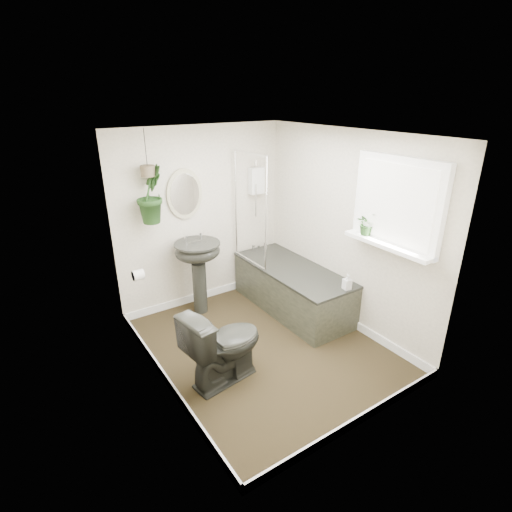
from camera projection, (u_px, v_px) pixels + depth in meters
floor at (263, 347)px, 4.50m from camera, size 2.30×2.80×0.02m
ceiling at (265, 133)px, 3.61m from camera, size 2.30×2.80×0.02m
wall_back at (202, 218)px, 5.14m from camera, size 2.30×0.02×2.30m
wall_front at (372, 310)px, 2.97m from camera, size 2.30×0.02×2.30m
wall_left at (154, 279)px, 3.46m from camera, size 0.02×2.80×2.30m
wall_right at (346, 231)px, 4.65m from camera, size 0.02×2.80×2.30m
skirting at (263, 343)px, 4.47m from camera, size 2.30×2.80×0.10m
bathtub at (292, 288)px, 5.17m from camera, size 0.72×1.72×0.58m
bath_screen at (250, 210)px, 5.00m from camera, size 0.04×0.72×1.40m
shower_box at (256, 181)px, 5.34m from camera, size 0.20×0.10×0.35m
oval_mirror at (185, 194)px, 4.85m from camera, size 0.46×0.03×0.62m
wall_sconce at (154, 207)px, 4.68m from camera, size 0.04×0.04×0.22m
toilet_roll_holder at (138, 275)px, 4.12m from camera, size 0.11×0.11×0.11m
window_recess at (397, 203)px, 3.88m from camera, size 0.08×1.00×0.90m
window_sill at (387, 245)px, 4.01m from camera, size 0.18×1.00×0.04m
window_blinds at (394, 204)px, 3.86m from camera, size 0.01×0.86×0.76m
toilet at (224, 344)px, 3.84m from camera, size 0.85×0.56×0.81m
pedestal_sink at (199, 278)px, 5.04m from camera, size 0.62×0.55×0.96m
sill_plant at (367, 223)px, 4.19m from camera, size 0.22×0.20×0.25m
hanging_plant at (150, 195)px, 4.49m from camera, size 0.44×0.46×0.65m
soap_bottle at (347, 282)px, 4.50m from camera, size 0.09×0.10×0.18m
hanging_pot at (148, 171)px, 4.39m from camera, size 0.16×0.16×0.12m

